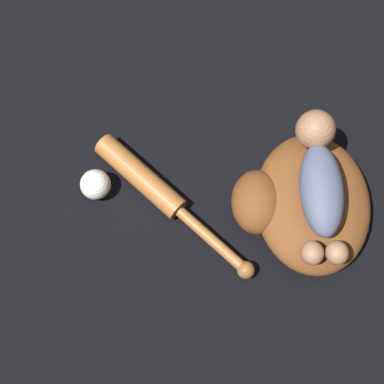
% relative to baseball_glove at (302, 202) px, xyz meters
% --- Properties ---
extents(ground_plane, '(6.00, 6.00, 0.00)m').
position_rel_baseball_glove_xyz_m(ground_plane, '(-0.05, -0.02, -0.05)').
color(ground_plane, black).
extents(baseball_glove, '(0.41, 0.38, 0.11)m').
position_rel_baseball_glove_xyz_m(baseball_glove, '(0.00, 0.00, 0.00)').
color(baseball_glove, brown).
rests_on(baseball_glove, ground).
extents(baby_figure, '(0.37, 0.17, 0.09)m').
position_rel_baseball_glove_xyz_m(baby_figure, '(0.03, -0.02, 0.10)').
color(baby_figure, '#4C516B').
rests_on(baby_figure, baseball_glove).
extents(baseball_bat, '(0.29, 0.46, 0.06)m').
position_rel_baseball_glove_xyz_m(baseball_bat, '(-0.04, 0.36, -0.02)').
color(baseball_bat, '#9E602D').
rests_on(baseball_bat, ground).
extents(baseball, '(0.08, 0.08, 0.08)m').
position_rel_baseball_glove_xyz_m(baseball, '(-0.06, 0.51, -0.02)').
color(baseball, white).
rests_on(baseball, ground).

